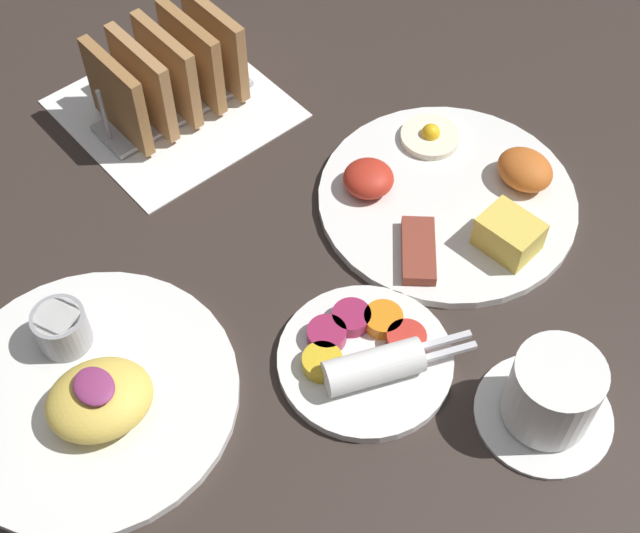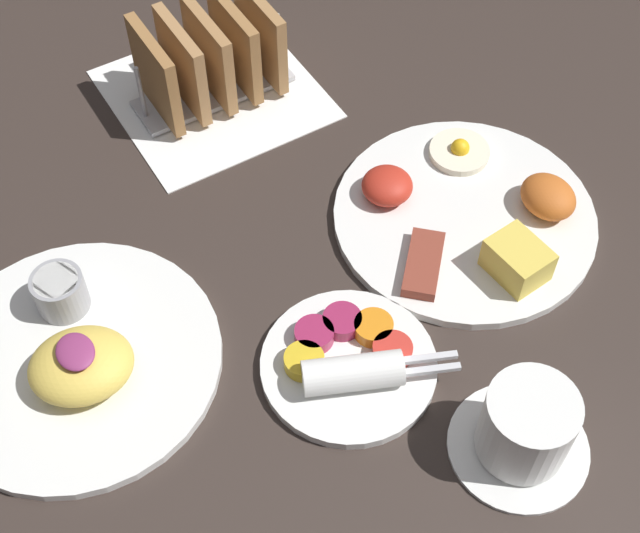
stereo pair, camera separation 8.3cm
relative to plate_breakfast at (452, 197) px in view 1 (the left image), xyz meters
name	(u,v)px [view 1 (the left image)]	position (x,y,z in m)	size (l,w,h in m)	color
ground_plane	(234,266)	(-0.08, -0.22, -0.01)	(3.00, 3.00, 0.00)	#332823
napkin_flat	(174,108)	(-0.30, -0.13, -0.01)	(0.22, 0.22, 0.00)	white
plate_breakfast	(452,197)	(0.00, 0.00, 0.00)	(0.26, 0.26, 0.05)	white
plate_condiments	(366,356)	(0.08, -0.19, 0.00)	(0.16, 0.16, 0.04)	white
plate_foreground	(90,389)	(-0.05, -0.40, 0.00)	(0.26, 0.26, 0.06)	white
toast_rack	(168,73)	(-0.30, -0.13, 0.04)	(0.10, 0.18, 0.10)	#B7B7BC
coffee_cup	(551,396)	(0.22, -0.11, 0.02)	(0.12, 0.12, 0.08)	white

